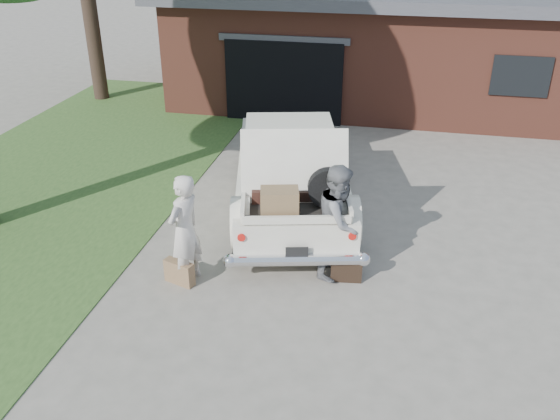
# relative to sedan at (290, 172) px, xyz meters

# --- Properties ---
(ground) EXTENTS (90.00, 90.00, 0.00)m
(ground) POSITION_rel_sedan_xyz_m (0.27, -2.82, -0.79)
(ground) COLOR gray
(ground) RESTS_ON ground
(grass_strip) EXTENTS (6.00, 16.00, 0.02)m
(grass_strip) POSITION_rel_sedan_xyz_m (-5.23, 0.18, -0.78)
(grass_strip) COLOR #2D4C1E
(grass_strip) RESTS_ON ground
(house) EXTENTS (12.80, 7.80, 3.30)m
(house) POSITION_rel_sedan_xyz_m (1.26, 8.66, 0.88)
(house) COLOR brown
(house) RESTS_ON ground
(sedan) EXTENTS (3.26, 5.70, 2.14)m
(sedan) POSITION_rel_sedan_xyz_m (0.00, 0.00, 0.00)
(sedan) COLOR silver
(sedan) RESTS_ON ground
(woman_left) EXTENTS (0.62, 0.77, 1.83)m
(woman_left) POSITION_rel_sedan_xyz_m (-1.10, -2.83, 0.12)
(woman_left) COLOR beige
(woman_left) RESTS_ON ground
(woman_right) EXTENTS (0.88, 1.03, 1.87)m
(woman_right) POSITION_rel_sedan_xyz_m (1.20, -2.07, 0.15)
(woman_right) COLOR slate
(woman_right) RESTS_ON ground
(suitcase_left) EXTENTS (0.53, 0.31, 0.39)m
(suitcase_left) POSITION_rel_sedan_xyz_m (-1.20, -2.94, -0.59)
(suitcase_left) COLOR olive
(suitcase_left) RESTS_ON ground
(suitcase_right) EXTENTS (0.51, 0.22, 0.38)m
(suitcase_right) POSITION_rel_sedan_xyz_m (1.38, -2.31, -0.60)
(suitcase_right) COLOR black
(suitcase_right) RESTS_ON ground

